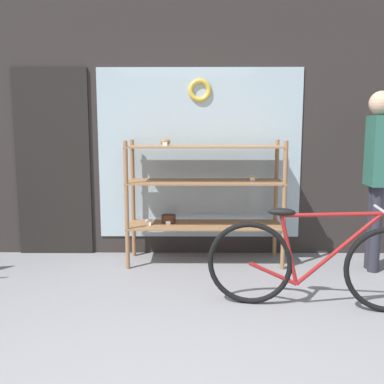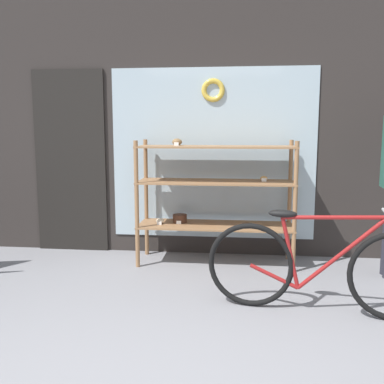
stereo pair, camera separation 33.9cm
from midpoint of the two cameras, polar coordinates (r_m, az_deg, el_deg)
name	(u,v)px [view 1 (the left image)]	position (r m, az deg, el deg)	size (l,w,h in m)	color
storefront_facade	(178,116)	(4.87, -3.86, 10.04)	(5.67, 0.13, 3.22)	#2D2826
display_case	(203,189)	(4.52, -0.68, 0.41)	(1.64, 0.50, 1.33)	#8E6642
bicycle	(317,264)	(3.54, 13.71, -9.29)	(1.75, 0.46, 0.82)	black
pedestrian	(378,165)	(4.55, 21.59, 3.35)	(0.24, 0.33, 1.80)	#282833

